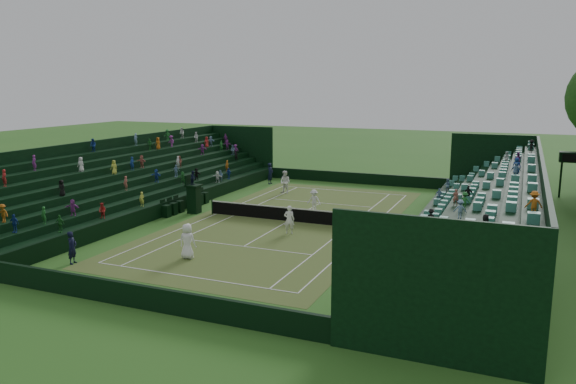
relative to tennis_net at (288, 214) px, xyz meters
name	(u,v)px	position (x,y,z in m)	size (l,w,h in m)	color
ground	(288,222)	(0.00, 0.00, -0.53)	(160.00, 160.00, 0.00)	#2F6821
court_surface	(288,221)	(0.00, 0.00, -0.52)	(12.97, 26.77, 0.01)	#3A7326
perimeter_wall_north	(355,178)	(0.00, 15.88, -0.03)	(17.17, 0.20, 1.00)	black
perimeter_wall_south	(136,296)	(0.00, -15.88, -0.03)	(17.17, 0.20, 1.00)	black
perimeter_wall_east	(417,227)	(8.48, 0.00, -0.03)	(0.20, 31.77, 1.00)	black
perimeter_wall_west	(180,204)	(-8.48, 0.00, -0.03)	(0.20, 31.77, 1.00)	black
north_grandstand	(491,216)	(12.66, 0.00, 1.02)	(6.60, 32.00, 4.90)	black
south_grandstand	(132,186)	(-12.66, 0.00, 1.02)	(6.60, 32.00, 4.90)	black
tennis_net	(288,214)	(0.00, 0.00, 0.00)	(11.67, 0.10, 1.06)	black
scoreboard_tower	(573,159)	(17.75, 16.00, 2.62)	(2.00, 1.00, 3.70)	black
umpire_chair	(194,195)	(-7.11, -0.25, 0.77)	(0.96, 0.96, 3.03)	black
courtside_chairs	(186,204)	(-8.22, 0.43, -0.07)	(0.56, 5.53, 1.21)	black
player_near_west	(187,241)	(-1.69, -9.47, 0.41)	(0.92, 0.60, 1.88)	white
player_near_east	(289,220)	(1.27, -2.83, 0.35)	(0.64, 0.42, 1.76)	white
player_far_west	(285,182)	(-4.02, 8.93, 0.43)	(0.93, 0.72, 1.91)	white
player_far_east	(314,201)	(0.53, 3.54, 0.27)	(1.02, 0.59, 1.59)	white
line_judge_north	(270,173)	(-7.09, 12.63, 0.44)	(0.70, 0.46, 1.92)	black
line_judge_south	(72,248)	(-6.62, -12.44, 0.31)	(0.61, 0.40, 1.68)	black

